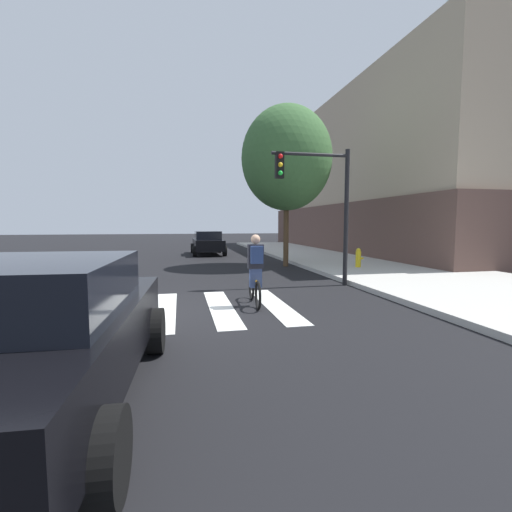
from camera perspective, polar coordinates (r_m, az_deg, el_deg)
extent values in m
plane|color=black|center=(8.36, -13.95, -8.40)|extent=(120.00, 120.00, 0.00)
cube|color=#B2AFA8|center=(11.86, 33.73, -4.74)|extent=(6.50, 50.00, 0.15)
cube|color=silver|center=(8.87, -31.69, -8.21)|extent=(0.55, 3.73, 0.01)
cube|color=silver|center=(8.52, -23.38, -8.38)|extent=(0.55, 3.73, 0.01)
cube|color=silver|center=(8.36, -14.55, -8.37)|extent=(0.55, 3.73, 0.01)
cube|color=silver|center=(8.40, -5.60, -8.16)|extent=(0.55, 3.73, 0.01)
cube|color=silver|center=(8.63, 3.05, -7.77)|extent=(0.55, 3.73, 0.01)
cube|color=black|center=(4.44, -30.84, -11.99)|extent=(2.07, 4.68, 0.70)
cube|color=black|center=(4.16, -32.00, -4.31)|extent=(1.75, 2.28, 0.55)
cylinder|color=black|center=(6.20, -34.04, -10.70)|extent=(0.27, 0.69, 0.68)
cylinder|color=black|center=(5.68, -15.76, -11.41)|extent=(0.27, 0.69, 0.68)
cylinder|color=black|center=(3.01, -22.81, -27.43)|extent=(0.27, 0.69, 0.68)
cube|color=black|center=(22.62, -7.71, 1.86)|extent=(1.74, 4.25, 0.64)
cube|color=black|center=(22.45, -7.70, 3.31)|extent=(1.54, 2.04, 0.51)
cylinder|color=black|center=(23.93, -10.09, 1.24)|extent=(0.23, 0.63, 0.63)
cylinder|color=black|center=(24.07, -5.87, 1.32)|extent=(0.23, 0.63, 0.63)
cylinder|color=black|center=(21.23, -9.77, 0.74)|extent=(0.23, 0.63, 0.63)
cylinder|color=black|center=(21.39, -5.03, 0.83)|extent=(0.23, 0.63, 0.63)
torus|color=black|center=(8.09, 0.32, -6.30)|extent=(0.10, 0.66, 0.66)
torus|color=black|center=(9.11, -0.72, -4.99)|extent=(0.10, 0.66, 0.66)
cylinder|color=orange|center=(8.55, -0.23, -3.76)|extent=(0.10, 0.89, 0.05)
cylinder|color=orange|center=(8.39, -0.07, -3.46)|extent=(0.04, 0.04, 0.45)
cube|color=#384772|center=(8.38, -0.07, -3.12)|extent=(0.29, 0.22, 0.56)
cube|color=#26262D|center=(8.33, -0.07, -0.05)|extent=(0.37, 0.26, 0.56)
sphere|color=tan|center=(8.30, -0.07, 2.70)|extent=(0.22, 0.22, 0.22)
cube|color=navy|center=(8.15, 0.12, 0.18)|extent=(0.29, 0.18, 0.40)
cylinder|color=black|center=(11.48, 14.20, 5.84)|extent=(0.14, 0.14, 4.20)
cylinder|color=black|center=(11.20, 8.69, 15.74)|extent=(2.40, 0.10, 0.10)
cube|color=black|center=(10.84, 3.76, 14.26)|extent=(0.24, 0.20, 0.76)
sphere|color=red|center=(10.78, 3.94, 15.60)|extent=(0.14, 0.14, 0.14)
sphere|color=gold|center=(10.74, 3.93, 14.34)|extent=(0.14, 0.14, 0.14)
sphere|color=green|center=(10.70, 3.92, 13.08)|extent=(0.14, 0.14, 0.14)
cylinder|color=gold|center=(15.29, 16.00, -0.49)|extent=(0.22, 0.22, 0.65)
sphere|color=gold|center=(15.26, 16.03, 0.87)|extent=(0.18, 0.18, 0.18)
cylinder|color=gold|center=(15.36, 16.53, -0.36)|extent=(0.12, 0.09, 0.09)
cylinder|color=#4C3823|center=(16.21, 4.81, 4.02)|extent=(0.24, 0.24, 3.22)
ellipsoid|color=#386033|center=(16.46, 4.90, 15.28)|extent=(4.01, 4.01, 4.61)
cube|color=brown|center=(28.83, 24.25, 4.09)|extent=(14.39, 24.07, 3.20)
cube|color=tan|center=(29.22, 24.64, 14.17)|extent=(14.10, 23.59, 7.05)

